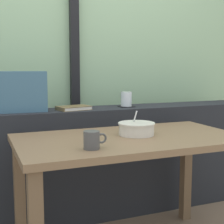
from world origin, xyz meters
TOP-DOWN VIEW (x-y plane):
  - outdoor_backdrop at (0.00, 1.06)m, footprint 4.80×0.08m
  - window_divider_post at (0.02, 0.99)m, footprint 0.07×0.05m
  - dark_console_ledge at (0.00, 0.55)m, footprint 2.80×0.30m
  - breakfast_table at (0.04, -0.03)m, footprint 1.23×0.67m
  - coaster_square at (0.28, 0.55)m, footprint 0.10×0.10m
  - juice_glass at (0.28, 0.55)m, footprint 0.08×0.08m
  - closed_book at (-0.12, 0.52)m, footprint 0.24×0.18m
  - throw_pillow at (-0.46, 0.55)m, footprint 0.33×0.16m
  - soup_bowl at (0.09, -0.00)m, footprint 0.21×0.21m
  - ceramic_mug at (-0.24, -0.22)m, footprint 0.11×0.08m

SIDE VIEW (x-z plane):
  - dark_console_ledge at x=0.00m, z-range 0.00..0.78m
  - breakfast_table at x=0.04m, z-range 0.24..0.93m
  - soup_bowl at x=0.09m, z-range 0.65..0.80m
  - ceramic_mug at x=-0.24m, z-range 0.69..0.78m
  - coaster_square at x=0.28m, z-range 0.78..0.79m
  - closed_book at x=-0.12m, z-range 0.78..0.81m
  - juice_glass at x=0.28m, z-range 0.78..0.89m
  - throw_pillow at x=-0.46m, z-range 0.78..1.04m
  - window_divider_post at x=0.02m, z-range 0.00..2.60m
  - outdoor_backdrop at x=0.00m, z-range 0.00..2.80m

